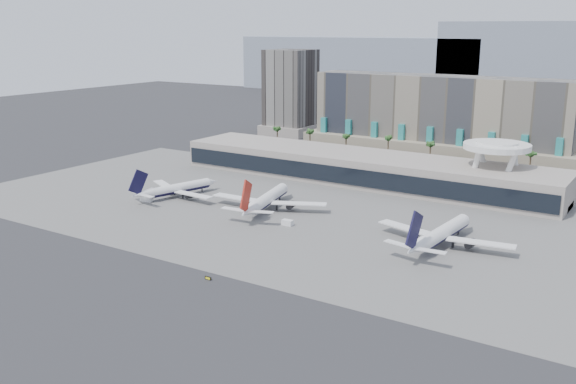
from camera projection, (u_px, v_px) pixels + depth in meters
The scene contains 13 objects.
ground at pixel (198, 253), 191.24m from camera, with size 900.00×900.00×0.00m, color #232326.
apron_pad at pixel (296, 210), 235.98m from camera, with size 260.00×130.00×0.06m, color #5B5B59.
hotel at pixel (438, 126), 323.69m from camera, with size 140.00×30.00×42.00m.
office_tower at pixel (291, 97), 398.05m from camera, with size 30.00×30.00×52.00m.
terminal at pixel (363, 167), 278.98m from camera, with size 170.00×32.50×14.50m.
saucer_structure at pixel (497, 150), 252.15m from camera, with size 26.00×26.00×21.89m.
palm_row at pixel (410, 147), 302.92m from camera, with size 157.80×2.80×13.10m.
airliner_left at pixel (177, 188), 253.78m from camera, with size 37.69×39.09×13.80m.
airliner_centre at pixel (267, 199), 235.69m from camera, with size 43.82×45.51×15.96m.
airliner_right at pixel (441, 234), 196.76m from camera, with size 44.83×46.26×15.96m.
service_vehicle_a at pixel (146, 199), 247.72m from camera, with size 4.70×2.30×2.30m, color white.
service_vehicle_b at pixel (288, 223), 217.98m from camera, with size 3.80×2.17×1.96m, color silver.
taxiway_sign at pixel (208, 278), 171.32m from camera, with size 2.04×0.34×0.93m.
Camera 1 is at (120.41, -137.17, 65.72)m, focal length 40.00 mm.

